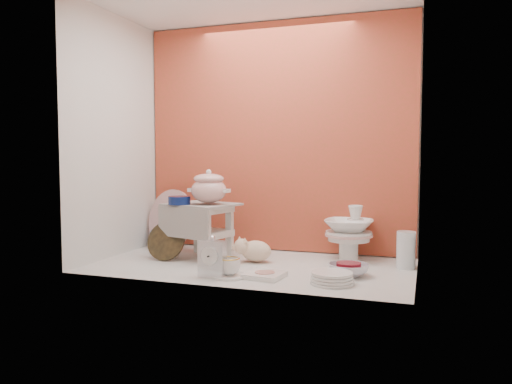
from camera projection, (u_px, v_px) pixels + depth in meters
ground at (252, 265)px, 2.87m from camera, size 1.80×1.80×0.00m
niche_shell at (262, 105)px, 2.97m from camera, size 1.86×1.03×1.53m
step_stool at (202, 231)px, 3.08m from camera, size 0.47×0.43×0.33m
soup_tureen at (209, 187)px, 3.00m from camera, size 0.31×0.31×0.21m
cobalt_bowl at (179, 200)px, 3.01m from camera, size 0.17×0.17×0.05m
floral_platter at (171, 219)px, 3.37m from camera, size 0.42×0.22×0.40m
blue_white_vase at (165, 231)px, 3.43m from camera, size 0.22×0.22×0.22m
lacquer_tray at (166, 241)px, 3.01m from camera, size 0.24×0.11×0.23m
mantel_clock at (212, 257)px, 2.56m from camera, size 0.15×0.07×0.21m
plush_pig at (256, 251)px, 2.95m from camera, size 0.25×0.19×0.14m
teacup_saucer at (229, 276)px, 2.58m from camera, size 0.22×0.22×0.01m
gold_rim_teacup at (229, 266)px, 2.58m from camera, size 0.14×0.14×0.09m
lattice_dish at (265, 275)px, 2.57m from camera, size 0.21×0.21×0.03m
dinner_plate_stack at (332, 278)px, 2.45m from camera, size 0.25×0.25×0.06m
crystal_bowl at (349, 270)px, 2.61m from camera, size 0.21×0.21×0.06m
clear_glass_vase at (406, 250)px, 2.78m from camera, size 0.11×0.11×0.21m
porcelain_tower at (349, 232)px, 3.01m from camera, size 0.36×0.36×0.33m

